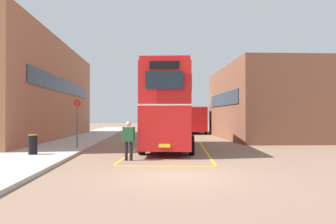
{
  "coord_description": "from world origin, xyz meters",
  "views": [
    {
      "loc": [
        -0.8,
        -11.14,
        1.98
      ],
      "look_at": [
        0.34,
        11.55,
        2.24
      ],
      "focal_mm": 36.28,
      "sensor_mm": 36.0,
      "label": 1
    }
  ],
  "objects_px": {
    "double_decker_bus": "(169,107)",
    "pedestrian_boarding": "(129,138)",
    "bus_stop_sign": "(77,118)",
    "litter_bin": "(33,144)",
    "single_deck_bus": "(192,119)"
  },
  "relations": [
    {
      "from": "double_decker_bus",
      "to": "pedestrian_boarding",
      "type": "bearing_deg",
      "value": -111.31
    },
    {
      "from": "bus_stop_sign",
      "to": "double_decker_bus",
      "type": "bearing_deg",
      "value": 4.87
    },
    {
      "from": "double_decker_bus",
      "to": "pedestrian_boarding",
      "type": "height_order",
      "value": "double_decker_bus"
    },
    {
      "from": "pedestrian_boarding",
      "to": "bus_stop_sign",
      "type": "xyz_separation_m",
      "value": [
        -3.31,
        4.86,
        0.82
      ]
    },
    {
      "from": "pedestrian_boarding",
      "to": "litter_bin",
      "type": "relative_size",
      "value": 1.83
    },
    {
      "from": "double_decker_bus",
      "to": "bus_stop_sign",
      "type": "xyz_separation_m",
      "value": [
        -5.39,
        -0.46,
        -0.68
      ]
    },
    {
      "from": "bus_stop_sign",
      "to": "litter_bin",
      "type": "bearing_deg",
      "value": -111.05
    },
    {
      "from": "double_decker_bus",
      "to": "bus_stop_sign",
      "type": "height_order",
      "value": "double_decker_bus"
    },
    {
      "from": "double_decker_bus",
      "to": "litter_bin",
      "type": "distance_m",
      "value": 8.02
    },
    {
      "from": "double_decker_bus",
      "to": "single_deck_bus",
      "type": "xyz_separation_m",
      "value": [
        3.7,
        18.8,
        -0.88
      ]
    },
    {
      "from": "litter_bin",
      "to": "bus_stop_sign",
      "type": "height_order",
      "value": "bus_stop_sign"
    },
    {
      "from": "double_decker_bus",
      "to": "single_deck_bus",
      "type": "height_order",
      "value": "double_decker_bus"
    },
    {
      "from": "double_decker_bus",
      "to": "litter_bin",
      "type": "height_order",
      "value": "double_decker_bus"
    },
    {
      "from": "pedestrian_boarding",
      "to": "bus_stop_sign",
      "type": "distance_m",
      "value": 5.94
    },
    {
      "from": "single_deck_bus",
      "to": "litter_bin",
      "type": "bearing_deg",
      "value": -114.64
    }
  ]
}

